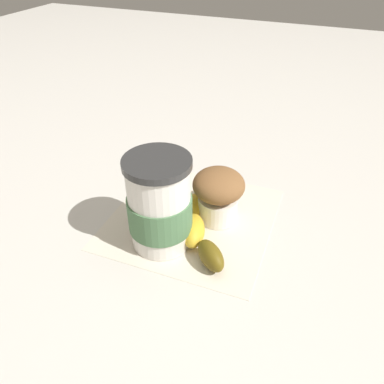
# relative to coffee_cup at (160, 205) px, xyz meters

# --- Properties ---
(ground_plane) EXTENTS (3.00, 3.00, 0.00)m
(ground_plane) POSITION_rel_coffee_cup_xyz_m (0.07, -0.02, -0.07)
(ground_plane) COLOR beige
(paper_napkin) EXTENTS (0.26, 0.26, 0.00)m
(paper_napkin) POSITION_rel_coffee_cup_xyz_m (0.07, -0.02, -0.07)
(paper_napkin) COLOR beige
(paper_napkin) RESTS_ON ground_plane
(coffee_cup) EXTENTS (0.10, 0.10, 0.15)m
(coffee_cup) POSITION_rel_coffee_cup_xyz_m (0.00, 0.00, 0.00)
(coffee_cup) COLOR silver
(coffee_cup) RESTS_ON paper_napkin
(muffin) EXTENTS (0.08, 0.08, 0.09)m
(muffin) POSITION_rel_coffee_cup_xyz_m (0.08, -0.06, -0.02)
(muffin) COLOR white
(muffin) RESTS_ON paper_napkin
(banana) EXTENTS (0.21, 0.12, 0.04)m
(banana) POSITION_rel_coffee_cup_xyz_m (0.05, -0.04, -0.05)
(banana) COLOR gold
(banana) RESTS_ON paper_napkin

